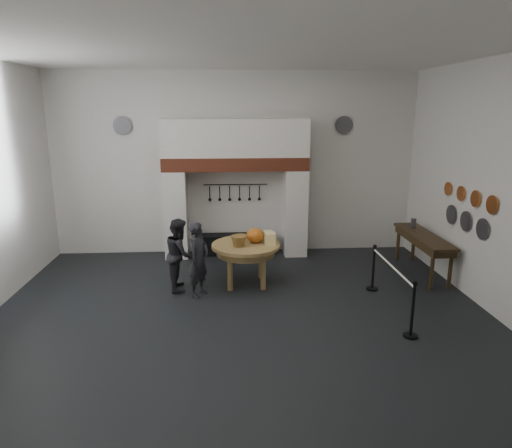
{
  "coord_description": "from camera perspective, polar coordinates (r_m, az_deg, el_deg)",
  "views": [
    {
      "loc": [
        -0.22,
        -7.4,
        3.61
      ],
      "look_at": [
        0.35,
        1.44,
        1.35
      ],
      "focal_mm": 32.0,
      "sensor_mm": 36.0,
      "label": 1
    }
  ],
  "objects": [
    {
      "name": "floor",
      "position": [
        8.24,
        -1.85,
        -11.69
      ],
      "size": [
        9.0,
        8.0,
        0.02
      ],
      "primitive_type": "cube",
      "color": "black",
      "rests_on": "ground"
    },
    {
      "name": "ceiling",
      "position": [
        7.46,
        -2.14,
        21.15
      ],
      "size": [
        9.0,
        8.0,
        0.02
      ],
      "primitive_type": "cube",
      "color": "silver",
      "rests_on": "wall_back"
    },
    {
      "name": "wall_back",
      "position": [
        11.49,
        -2.61,
        7.48
      ],
      "size": [
        9.0,
        0.02,
        4.5
      ],
      "primitive_type": "cube",
      "color": "silver",
      "rests_on": "floor"
    },
    {
      "name": "wall_front",
      "position": [
        3.67,
        0.0,
        -7.42
      ],
      "size": [
        9.0,
        0.02,
        4.5
      ],
      "primitive_type": "cube",
      "color": "silver",
      "rests_on": "floor"
    },
    {
      "name": "wall_right",
      "position": [
        8.88,
        28.5,
        3.76
      ],
      "size": [
        0.02,
        8.0,
        4.5
      ],
      "primitive_type": "cube",
      "color": "silver",
      "rests_on": "floor"
    },
    {
      "name": "chimney_pier_left",
      "position": [
        11.41,
        -9.94,
        1.24
      ],
      "size": [
        0.55,
        0.7,
        2.15
      ],
      "primitive_type": "cube",
      "color": "silver",
      "rests_on": "floor"
    },
    {
      "name": "chimney_pier_right",
      "position": [
        11.47,
        4.88,
        1.47
      ],
      "size": [
        0.55,
        0.7,
        2.15
      ],
      "primitive_type": "cube",
      "color": "silver",
      "rests_on": "floor"
    },
    {
      "name": "hearth_brick_band",
      "position": [
        11.13,
        -2.58,
        7.58
      ],
      "size": [
        3.5,
        0.72,
        0.32
      ],
      "primitive_type": "cube",
      "color": "#9E442B",
      "rests_on": "chimney_pier_left"
    },
    {
      "name": "chimney_hood",
      "position": [
        11.08,
        -2.62,
        10.71
      ],
      "size": [
        3.5,
        0.7,
        0.9
      ],
      "primitive_type": "cube",
      "color": "silver",
      "rests_on": "hearth_brick_band"
    },
    {
      "name": "iron_range",
      "position": [
        11.62,
        -2.47,
        -2.52
      ],
      "size": [
        1.9,
        0.45,
        0.5
      ],
      "primitive_type": "cube",
      "color": "black",
      "rests_on": "floor"
    },
    {
      "name": "utensil_rail",
      "position": [
        11.48,
        -2.58,
        4.96
      ],
      "size": [
        1.6,
        0.02,
        0.02
      ],
      "primitive_type": "cylinder",
      "rotation": [
        0.0,
        1.57,
        0.0
      ],
      "color": "black",
      "rests_on": "wall_back"
    },
    {
      "name": "work_table",
      "position": [
        9.47,
        -1.29,
        -2.71
      ],
      "size": [
        1.78,
        1.78,
        0.07
      ],
      "primitive_type": "cylinder",
      "rotation": [
        0.0,
        0.0,
        -0.3
      ],
      "color": "#AA8950",
      "rests_on": "floor"
    },
    {
      "name": "pumpkin",
      "position": [
        9.52,
        -0.12,
        -1.42
      ],
      "size": [
        0.36,
        0.36,
        0.31
      ],
      "primitive_type": "ellipsoid",
      "color": "orange",
      "rests_on": "work_table"
    },
    {
      "name": "cheese_block_big",
      "position": [
        9.41,
        1.76,
        -1.84
      ],
      "size": [
        0.22,
        0.22,
        0.24
      ],
      "primitive_type": "cube",
      "color": "#F9EA95",
      "rests_on": "work_table"
    },
    {
      "name": "cheese_block_small",
      "position": [
        9.7,
        1.48,
        -1.47
      ],
      "size": [
        0.18,
        0.18,
        0.2
      ],
      "primitive_type": "cube",
      "color": "#D0CA7C",
      "rests_on": "work_table"
    },
    {
      "name": "wicker_basket",
      "position": [
        9.28,
        -2.18,
        -2.14
      ],
      "size": [
        0.4,
        0.4,
        0.22
      ],
      "primitive_type": "cone",
      "rotation": [
        3.14,
        0.0,
        -0.3
      ],
      "color": "olive",
      "rests_on": "work_table"
    },
    {
      "name": "bread_loaf",
      "position": [
        9.77,
        -1.97,
        -1.56
      ],
      "size": [
        0.31,
        0.18,
        0.13
      ],
      "primitive_type": "ellipsoid",
      "color": "#905F33",
      "rests_on": "work_table"
    },
    {
      "name": "visitor_near",
      "position": [
        8.98,
        -7.19,
        -4.4
      ],
      "size": [
        0.57,
        0.65,
        1.5
      ],
      "primitive_type": "imported",
      "rotation": [
        0.0,
        0.0,
        1.07
      ],
      "color": "black",
      "rests_on": "floor"
    },
    {
      "name": "visitor_far",
      "position": [
        9.39,
        -9.49,
        -3.73
      ],
      "size": [
        0.61,
        0.76,
        1.47
      ],
      "primitive_type": "imported",
      "rotation": [
        0.0,
        0.0,
        1.65
      ],
      "color": "black",
      "rests_on": "floor"
    },
    {
      "name": "side_table",
      "position": [
        10.71,
        20.22,
        -1.43
      ],
      "size": [
        0.55,
        2.2,
        0.06
      ],
      "primitive_type": "cube",
      "color": "#352613",
      "rests_on": "floor"
    },
    {
      "name": "pewter_jug",
      "position": [
        11.21,
        19.07,
        0.09
      ],
      "size": [
        0.12,
        0.12,
        0.22
      ],
      "primitive_type": "cylinder",
      "color": "#434448",
      "rests_on": "side_table"
    },
    {
      "name": "copper_pan_a",
      "position": [
        9.08,
        27.41,
        2.15
      ],
      "size": [
        0.03,
        0.34,
        0.34
      ],
      "primitive_type": "cylinder",
      "rotation": [
        0.0,
        1.57,
        0.0
      ],
      "color": "#C6662D",
      "rests_on": "wall_right"
    },
    {
      "name": "copper_pan_b",
      "position": [
        9.55,
        25.75,
        2.86
      ],
      "size": [
        0.03,
        0.32,
        0.32
      ],
      "primitive_type": "cylinder",
      "rotation": [
        0.0,
        1.57,
        0.0
      ],
      "color": "#C6662D",
      "rests_on": "wall_right"
    },
    {
      "name": "copper_pan_c",
      "position": [
        10.02,
        24.24,
        3.5
      ],
      "size": [
        0.03,
        0.3,
        0.3
      ],
      "primitive_type": "cylinder",
      "rotation": [
        0.0,
        1.57,
        0.0
      ],
      "color": "#C6662D",
      "rests_on": "wall_right"
    },
    {
      "name": "copper_pan_d",
      "position": [
        10.5,
        22.87,
        4.08
      ],
      "size": [
        0.03,
        0.28,
        0.28
      ],
      "primitive_type": "cylinder",
      "rotation": [
        0.0,
        1.57,
        0.0
      ],
      "color": "#C6662D",
      "rests_on": "wall_right"
    },
    {
      "name": "pewter_plate_left",
      "position": [
        9.35,
        26.45,
        -0.58
      ],
      "size": [
        0.03,
        0.4,
        0.4
      ],
      "primitive_type": "cylinder",
      "rotation": [
        0.0,
        1.57,
        0.0
      ],
      "color": "#4C4C51",
      "rests_on": "wall_right"
    },
    {
      "name": "pewter_plate_mid",
      "position": [
        9.86,
        24.74,
        0.31
      ],
      "size": [
        0.03,
        0.4,
        0.4
      ],
      "primitive_type": "cylinder",
      "rotation": [
        0.0,
        1.57,
        0.0
      ],
      "color": "#4C4C51",
      "rests_on": "wall_right"
    },
    {
      "name": "pewter_plate_right",
      "position": [
        10.37,
        23.21,
        1.11
      ],
      "size": [
        0.03,
        0.4,
        0.4
      ],
      "primitive_type": "cylinder",
      "rotation": [
        0.0,
        1.57,
        0.0
      ],
      "color": "#4C4C51",
      "rests_on": "wall_right"
    },
    {
      "name": "pewter_plate_back_left",
      "position": [
        11.64,
        -16.37,
        11.72
      ],
      "size": [
        0.44,
        0.03,
        0.44
      ],
      "primitive_type": "cylinder",
      "rotation": [
        1.57,
        0.0,
        0.0
      ],
      "color": "#4C4C51",
      "rests_on": "wall_back"
    },
    {
      "name": "pewter_plate_back_right",
      "position": [
        11.74,
        10.93,
        12.05
      ],
      "size": [
        0.44,
        0.03,
        0.44
      ],
      "primitive_type": "cylinder",
      "rotation": [
        1.57,
        0.0,
        0.0
      ],
      "color": "#4C4C51",
      "rests_on": "wall_back"
    },
    {
      "name": "barrier_post_near",
      "position": [
        7.85,
        18.98,
        -10.26
      ],
      "size": [
        0.05,
        0.05,
        0.9
      ],
      "primitive_type": "cylinder",
      "color": "black",
      "rests_on": "floor"
    },
    {
      "name": "barrier_post_far",
      "position": [
        9.58,
        14.46,
        -5.43
      ],
      "size": [
        0.05,
        0.05,
        0.9
      ],
      "primitive_type": "cylinder",
      "color": "black",
      "rests_on": "floor"
    },
    {
      "name": "barrier_rope",
      "position": [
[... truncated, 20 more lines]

